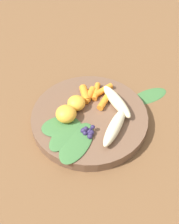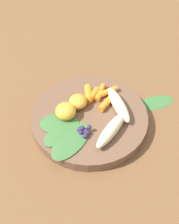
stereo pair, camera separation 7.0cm
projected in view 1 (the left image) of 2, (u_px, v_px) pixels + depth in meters
ground_plane at (90, 122)px, 0.72m from camera, size 2.40×2.40×0.00m
bowl at (90, 118)px, 0.71m from camera, size 0.29×0.29×0.03m
banana_peeled_left at (117, 101)px, 0.71m from camera, size 0.03×0.12×0.03m
banana_peeled_right at (115, 127)px, 0.66m from camera, size 0.11×0.09×0.03m
orange_segment_near at (66, 114)px, 0.68m from camera, size 0.05×0.05×0.04m
orange_segment_far at (76, 103)px, 0.71m from camera, size 0.04×0.04×0.03m
carrot_front at (105, 100)px, 0.72m from camera, size 0.06×0.05×0.02m
carrot_mid_left at (103, 90)px, 0.75m from camera, size 0.06×0.02×0.02m
carrot_mid_right at (96, 92)px, 0.75m from camera, size 0.05×0.05×0.01m
carrot_rear at (89, 95)px, 0.74m from camera, size 0.05×0.05×0.02m
carrot_small at (85, 94)px, 0.74m from camera, size 0.03×0.05×0.02m
blueberry_pile at (88, 132)px, 0.66m from camera, size 0.03×0.03×0.02m
kale_leaf_left at (60, 125)px, 0.68m from camera, size 0.11×0.09×0.01m
kale_leaf_right at (66, 135)px, 0.66m from camera, size 0.12×0.09×0.01m
kale_leaf_rear at (77, 142)px, 0.65m from camera, size 0.14×0.12×0.01m
kale_leaf_stray at (150, 96)px, 0.78m from camera, size 0.11×0.05×0.01m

